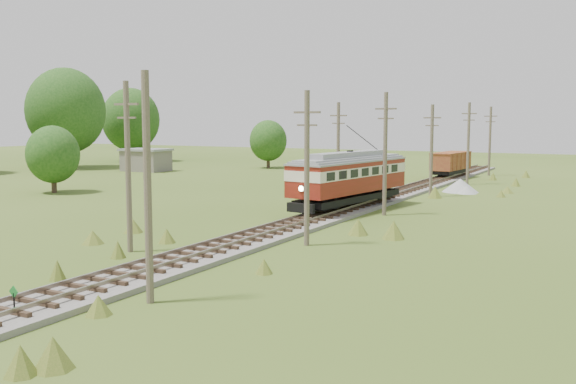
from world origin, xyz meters
The scene contains 18 objects.
railbed_main centered at (0.00, 34.00, 0.19)m, with size 3.60×96.00×0.57m.
switch_marker centered at (-0.20, 1.50, 0.63)m, with size 0.45×0.06×1.08m.
streetcar centered at (0.00, 32.03, 2.78)m, with size 4.82×13.37×6.06m.
gondola centered at (0.00, 63.30, 1.98)m, with size 3.21×8.10×2.63m.
gravel_pile centered at (4.62, 49.02, 0.62)m, with size 3.62×3.84×1.32m.
utility_pole_r_1 centered at (3.10, 5.00, 4.40)m, with size 0.30×0.30×8.80m.
utility_pole_r_2 centered at (3.30, 18.00, 4.42)m, with size 1.60×0.30×8.60m.
utility_pole_r_3 centered at (3.20, 31.00, 4.63)m, with size 1.60×0.30×9.00m.
utility_pole_r_4 centered at (3.00, 44.00, 4.32)m, with size 1.60×0.30×8.40m.
utility_pole_r_5 centered at (3.40, 57.00, 4.58)m, with size 1.60×0.30×8.90m.
utility_pole_r_6 centered at (3.20, 70.00, 4.47)m, with size 1.60×0.30×8.70m.
utility_pole_l_a centered at (-4.20, 12.00, 4.63)m, with size 1.60×0.30×9.00m.
utility_pole_l_b centered at (-4.50, 40.00, 4.42)m, with size 1.60×0.30×8.60m.
tree_left_4 centered at (-54.00, 54.00, 8.37)m, with size 11.34×11.34×14.61m.
tree_left_5 centered at (-56.00, 70.00, 7.12)m, with size 9.66×9.66×12.44m.
tree_mid_a centered at (-28.00, 68.00, 4.02)m, with size 5.46×5.46×7.03m.
tree_mid_c centered at (-30.00, 30.00, 3.71)m, with size 5.04×5.04×6.49m.
shed centered at (-40.00, 55.00, 1.57)m, with size 6.40×4.40×3.10m.
Camera 1 is at (19.07, -13.60, 6.95)m, focal length 40.00 mm.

